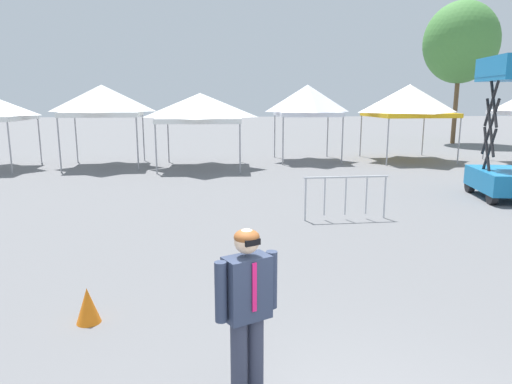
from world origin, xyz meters
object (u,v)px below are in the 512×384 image
Objects in this scene: canopy_tent_far_left at (102,101)px; scissor_lift at (505,157)px; canopy_tent_behind_center at (201,108)px; tree_behind_tents_left at (461,43)px; canopy_tent_behind_right at (308,101)px; canopy_tent_behind_left at (409,101)px; traffic_cone_lot_center at (88,305)px; crowd_barrier_by_lift at (346,189)px; person_foreground at (247,307)px.

scissor_lift reaches higher than canopy_tent_far_left.
tree_behind_tents_left is at bearing 30.87° from canopy_tent_behind_center.
tree_behind_tents_left reaches higher than canopy_tent_behind_center.
canopy_tent_behind_right is at bearing 20.77° from canopy_tent_behind_center.
scissor_lift is at bearing -93.35° from canopy_tent_behind_left.
scissor_lift reaches higher than traffic_cone_lot_center.
canopy_tent_behind_right is at bearing 70.00° from traffic_cone_lot_center.
scissor_lift is 8.40× the size of traffic_cone_lot_center.
tree_behind_tents_left is 22.65m from crowd_barrier_by_lift.
canopy_tent_behind_left is 8.72m from scissor_lift.
canopy_tent_far_left reaches higher than canopy_tent_behind_center.
canopy_tent_far_left is 0.98× the size of canopy_tent_behind_center.
tree_behind_tents_left is at bearing 54.48° from traffic_cone_lot_center.
tree_behind_tents_left is (6.73, 16.38, 5.05)m from scissor_lift.
canopy_tent_behind_center is 14.20m from traffic_cone_lot_center.
canopy_tent_far_left is 1.65× the size of crowd_barrier_by_lift.
person_foreground is at bearing -42.75° from traffic_cone_lot_center.
person_foreground reaches higher than crowd_barrier_by_lift.
canopy_tent_behind_right reaches higher than crowd_barrier_by_lift.
tree_behind_tents_left reaches higher than crowd_barrier_by_lift.
person_foreground is 2.85m from traffic_cone_lot_center.
person_foreground reaches higher than traffic_cone_lot_center.
canopy_tent_behind_right is 11.04m from crowd_barrier_by_lift.
canopy_tent_behind_left is 0.42× the size of tree_behind_tents_left.
person_foreground is at bearing -111.92° from crowd_barrier_by_lift.
tree_behind_tents_left is (6.23, 7.81, 3.50)m from canopy_tent_behind_left.
tree_behind_tents_left is at bearing 67.67° from scissor_lift.
canopy_tent_behind_center is at bearing -170.28° from canopy_tent_behind_left.
crowd_barrier_by_lift reaches higher than traffic_cone_lot_center.
canopy_tent_far_left is at bearing 102.49° from traffic_cone_lot_center.
scissor_lift is at bearing 21.33° from crowd_barrier_by_lift.
crowd_barrier_by_lift is (-5.73, -10.61, -2.03)m from canopy_tent_behind_left.
traffic_cone_lot_center is at bearing -123.92° from canopy_tent_behind_left.
canopy_tent_far_left is 0.94× the size of canopy_tent_behind_left.
canopy_tent_behind_center is 18.81m from tree_behind_tents_left.
canopy_tent_behind_center is 9.92m from crowd_barrier_by_lift.
canopy_tent_behind_right is (9.02, 1.11, -0.01)m from canopy_tent_far_left.
tree_behind_tents_left reaches higher than canopy_tent_behind_left.
scissor_lift is at bearing -112.33° from tree_behind_tents_left.
canopy_tent_behind_left is 19.00m from traffic_cone_lot_center.
scissor_lift is at bearing -64.14° from canopy_tent_behind_right.
canopy_tent_far_left reaches higher than person_foreground.
traffic_cone_lot_center is at bearing -133.58° from crowd_barrier_by_lift.
crowd_barrier_by_lift is at bearing -66.73° from canopy_tent_behind_center.
crowd_barrier_by_lift is at bearing -95.21° from canopy_tent_behind_right.
crowd_barrier_by_lift is 4.34× the size of traffic_cone_lot_center.
canopy_tent_behind_center reaches higher than crowd_barrier_by_lift.
traffic_cone_lot_center is (-10.51, -15.63, -2.54)m from canopy_tent_behind_left.
tree_behind_tents_left is at bearing 59.79° from person_foreground.
canopy_tent_far_left is 4.25m from canopy_tent_behind_center.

